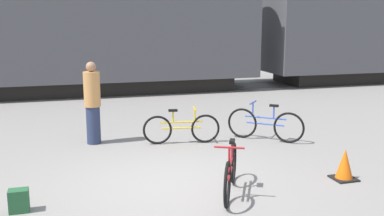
{
  "coord_description": "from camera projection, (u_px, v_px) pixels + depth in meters",
  "views": [
    {
      "loc": [
        -1.65,
        -7.01,
        2.75
      ],
      "look_at": [
        0.65,
        0.98,
        1.1
      ],
      "focal_mm": 42.0,
      "sensor_mm": 36.0,
      "label": 1
    }
  ],
  "objects": [
    {
      "name": "bicycle_yellow",
      "position": [
        182.0,
        128.0,
        10.05
      ],
      "size": [
        1.72,
        0.46,
        0.81
      ],
      "color": "black",
      "rests_on": "ground_plane"
    },
    {
      "name": "rail_far",
      "position": [
        107.0,
        89.0,
        18.0
      ],
      "size": [
        47.81,
        0.07,
        0.01
      ],
      "primitive_type": "cube",
      "color": "#4C4238",
      "rests_on": "ground_plane"
    },
    {
      "name": "ground_plane",
      "position": [
        171.0,
        185.0,
        7.59
      ],
      "size": [
        80.0,
        80.0,
        0.0
      ],
      "primitive_type": "plane",
      "color": "gray"
    },
    {
      "name": "backpack",
      "position": [
        19.0,
        201.0,
        6.49
      ],
      "size": [
        0.28,
        0.2,
        0.34
      ],
      "color": "#235633",
      "rests_on": "ground_plane"
    },
    {
      "name": "bicycle_maroon",
      "position": [
        231.0,
        172.0,
        7.13
      ],
      "size": [
        0.82,
        1.59,
        0.87
      ],
      "color": "black",
      "rests_on": "ground_plane"
    },
    {
      "name": "freight_train",
      "position": [
        106.0,
        16.0,
        16.77
      ],
      "size": [
        35.81,
        3.17,
        5.5
      ],
      "color": "black",
      "rests_on": "ground_plane"
    },
    {
      "name": "bicycle_blue",
      "position": [
        265.0,
        124.0,
        10.31
      ],
      "size": [
        1.4,
        1.22,
        0.88
      ],
      "color": "black",
      "rests_on": "ground_plane"
    },
    {
      "name": "rail_near",
      "position": [
        111.0,
        94.0,
        16.65
      ],
      "size": [
        47.81,
        0.07,
        0.01
      ],
      "primitive_type": "cube",
      "color": "#4C4238",
      "rests_on": "ground_plane"
    },
    {
      "name": "person_in_tan",
      "position": [
        92.0,
        103.0,
        9.95
      ],
      "size": [
        0.36,
        0.36,
        1.84
      ],
      "rotation": [
        0.0,
        0.0,
        2.52
      ],
      "color": "#283351",
      "rests_on": "ground_plane"
    },
    {
      "name": "traffic_cone",
      "position": [
        345.0,
        165.0,
        7.8
      ],
      "size": [
        0.4,
        0.4,
        0.55
      ],
      "color": "black",
      "rests_on": "ground_plane"
    }
  ]
}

